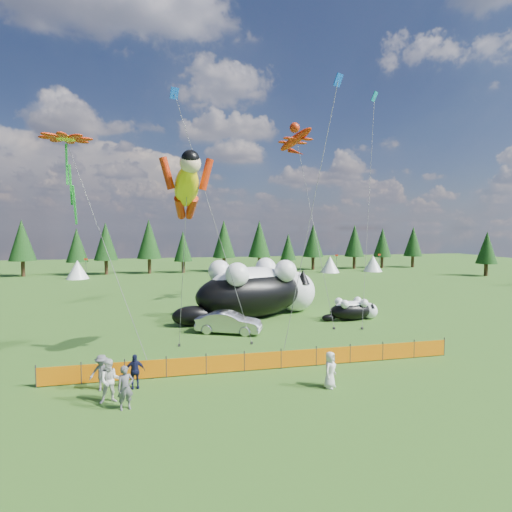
# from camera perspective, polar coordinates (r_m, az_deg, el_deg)

# --- Properties ---
(ground) EXTENTS (160.00, 160.00, 0.00)m
(ground) POSITION_cam_1_polar(r_m,az_deg,el_deg) (24.80, -0.67, -13.65)
(ground) COLOR #173A0A
(ground) RESTS_ON ground
(safety_fence) EXTENTS (22.06, 0.06, 1.10)m
(safety_fence) POSITION_cam_1_polar(r_m,az_deg,el_deg) (21.86, 0.99, -14.72)
(safety_fence) COLOR #262626
(safety_fence) RESTS_ON ground
(tree_line) EXTENTS (90.00, 4.00, 8.00)m
(tree_line) POSITION_cam_1_polar(r_m,az_deg,el_deg) (68.39, -8.40, 1.01)
(tree_line) COLOR black
(tree_line) RESTS_ON ground
(festival_tents) EXTENTS (50.00, 3.20, 2.80)m
(festival_tents) POSITION_cam_1_polar(r_m,az_deg,el_deg) (65.37, 1.60, -1.37)
(festival_tents) COLOR white
(festival_tents) RESTS_ON ground
(cat_large) EXTENTS (12.97, 8.00, 4.87)m
(cat_large) POSITION_cam_1_polar(r_m,az_deg,el_deg) (33.94, 0.16, -4.82)
(cat_large) COLOR black
(cat_large) RESTS_ON ground
(cat_small) EXTENTS (4.94, 1.87, 1.78)m
(cat_small) POSITION_cam_1_polar(r_m,az_deg,el_deg) (34.00, 13.71, -7.43)
(cat_small) COLOR black
(cat_small) RESTS_ON ground
(car) EXTENTS (4.96, 3.33, 1.55)m
(car) POSITION_cam_1_polar(r_m,az_deg,el_deg) (29.03, -3.91, -9.45)
(car) COLOR #B5B5BA
(car) RESTS_ON ground
(spectator_a) EXTENTS (0.77, 0.62, 1.83)m
(spectator_a) POSITION_cam_1_polar(r_m,az_deg,el_deg) (18.22, -18.16, -17.45)
(spectator_a) COLOR #545459
(spectator_a) RESTS_ON ground
(spectator_b) EXTENTS (1.01, 0.69, 1.91)m
(spectator_b) POSITION_cam_1_polar(r_m,az_deg,el_deg) (19.05, -20.10, -16.40)
(spectator_b) COLOR silver
(spectator_b) RESTS_ON ground
(spectator_c) EXTENTS (1.00, 0.58, 1.62)m
(spectator_c) POSITION_cam_1_polar(r_m,az_deg,el_deg) (20.31, -16.95, -15.46)
(spectator_c) COLOR #131636
(spectator_c) RESTS_ON ground
(spectator_d) EXTENTS (1.12, 0.63, 1.68)m
(spectator_d) POSITION_cam_1_polar(r_m,az_deg,el_deg) (20.50, -21.18, -15.28)
(spectator_d) COLOR #545459
(spectator_d) RESTS_ON ground
(spectator_e) EXTENTS (0.99, 0.98, 1.72)m
(spectator_e) POSITION_cam_1_polar(r_m,az_deg,el_deg) (19.83, 10.53, -15.69)
(spectator_e) COLOR silver
(spectator_e) RESTS_ON ground
(superhero_kite) EXTENTS (4.07, 5.12, 11.92)m
(superhero_kite) POSITION_cam_1_polar(r_m,az_deg,el_deg) (22.71, -9.90, 9.64)
(superhero_kite) COLOR yellow
(superhero_kite) RESTS_ON ground
(gecko_kite) EXTENTS (5.45, 12.92, 18.37)m
(gecko_kite) POSITION_cam_1_polar(r_m,az_deg,el_deg) (39.54, 5.66, 16.22)
(gecko_kite) COLOR #B52509
(gecko_kite) RESTS_ON ground
(flower_kite) EXTENTS (6.18, 5.63, 13.78)m
(flower_kite) POSITION_cam_1_polar(r_m,az_deg,el_deg) (25.31, -25.49, 14.58)
(flower_kite) COLOR #B52509
(flower_kite) RESTS_ON ground
(diamond_kite_a) EXTENTS (5.26, 3.64, 17.72)m
(diamond_kite_a) POSITION_cam_1_polar(r_m,az_deg,el_deg) (29.25, -11.05, 20.33)
(diamond_kite_a) COLOR blue
(diamond_kite_a) RESTS_ON ground
(diamond_kite_b) EXTENTS (4.91, 7.20, 20.80)m
(diamond_kite_b) POSITION_cam_1_polar(r_m,az_deg,el_deg) (39.40, 16.51, 20.01)
(diamond_kite_b) COLOR #0C8293
(diamond_kite_b) RESTS_ON ground
(diamond_kite_c) EXTENTS (4.15, 1.51, 16.54)m
(diamond_kite_c) POSITION_cam_1_polar(r_m,az_deg,el_deg) (24.30, 11.18, 21.32)
(diamond_kite_c) COLOR blue
(diamond_kite_c) RESTS_ON ground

